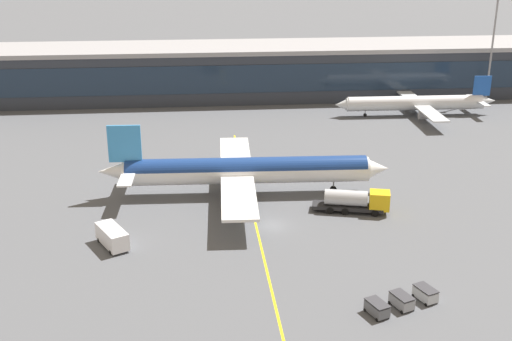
# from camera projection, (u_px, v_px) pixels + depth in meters

# --- Properties ---
(ground_plane) EXTENTS (700.00, 700.00, 0.00)m
(ground_plane) POSITION_uv_depth(u_px,v_px,m) (271.00, 225.00, 87.95)
(ground_plane) COLOR #515459
(apron_lead_in_line) EXTENTS (1.12, 80.00, 0.01)m
(apron_lead_in_line) POSITION_uv_depth(u_px,v_px,m) (255.00, 220.00, 89.64)
(apron_lead_in_line) COLOR yellow
(apron_lead_in_line) RESTS_ON ground_plane
(terminal_building) EXTENTS (167.04, 19.39, 12.31)m
(terminal_building) POSITION_uv_depth(u_px,v_px,m) (288.00, 70.00, 156.45)
(terminal_building) COLOR #2D333D
(terminal_building) RESTS_ON ground_plane
(main_airliner) EXTENTS (43.68, 34.70, 11.14)m
(main_airliner) POSITION_uv_depth(u_px,v_px,m) (245.00, 170.00, 97.15)
(main_airliner) COLOR white
(main_airliner) RESTS_ON ground_plane
(fuel_tanker) EXTENTS (11.08, 5.03, 3.25)m
(fuel_tanker) POSITION_uv_depth(u_px,v_px,m) (356.00, 201.00, 91.55)
(fuel_tanker) COLOR #232326
(fuel_tanker) RESTS_ON ground_plane
(lavatory_truck) EXTENTS (4.78, 6.20, 2.50)m
(lavatory_truck) POSITION_uv_depth(u_px,v_px,m) (112.00, 236.00, 81.68)
(lavatory_truck) COLOR white
(lavatory_truck) RESTS_ON ground_plane
(baggage_cart_0) EXTENTS (2.40, 3.03, 1.48)m
(baggage_cart_0) POSITION_uv_depth(u_px,v_px,m) (377.00, 308.00, 67.12)
(baggage_cart_0) COLOR #595B60
(baggage_cart_0) RESTS_ON ground_plane
(baggage_cart_1) EXTENTS (2.40, 3.03, 1.48)m
(baggage_cart_1) POSITION_uv_depth(u_px,v_px,m) (402.00, 301.00, 68.47)
(baggage_cart_1) COLOR gray
(baggage_cart_1) RESTS_ON ground_plane
(baggage_cart_2) EXTENTS (2.40, 3.03, 1.48)m
(baggage_cart_2) POSITION_uv_depth(u_px,v_px,m) (425.00, 294.00, 69.82)
(baggage_cart_2) COLOR #B2B7BC
(baggage_cart_2) RESTS_ON ground_plane
(commuter_jet_far) EXTENTS (35.33, 28.10, 8.49)m
(commuter_jet_far) POSITION_uv_depth(u_px,v_px,m) (416.00, 103.00, 139.82)
(commuter_jet_far) COLOR silver
(commuter_jet_far) RESTS_ON ground_plane
(apron_light_mast_0) EXTENTS (2.80, 0.50, 26.35)m
(apron_light_mast_0) POSITION_uv_depth(u_px,v_px,m) (493.00, 37.00, 145.98)
(apron_light_mast_0) COLOR gray
(apron_light_mast_0) RESTS_ON ground_plane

